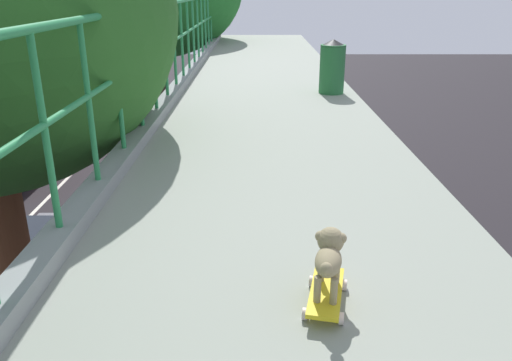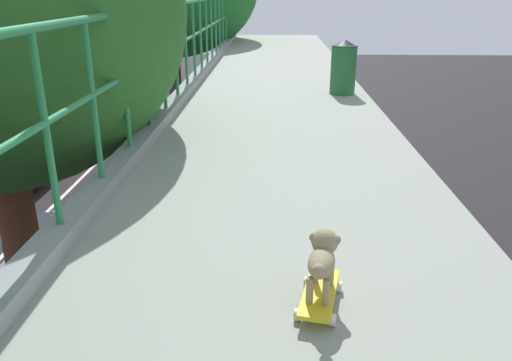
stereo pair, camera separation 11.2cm
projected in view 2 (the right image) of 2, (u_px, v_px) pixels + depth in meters
name	position (u px, v px, depth m)	size (l,w,h in m)	color
car_grey_seventh	(55.00, 248.00, 13.50)	(1.87, 4.14, 1.32)	slate
city_bus	(54.00, 113.00, 22.71)	(2.52, 11.27, 3.33)	#B02222
toy_skateboard	(319.00, 294.00, 2.56)	(0.27, 0.48, 0.08)	yellow
small_dog	(323.00, 256.00, 2.50)	(0.19, 0.36, 0.30)	#948460
litter_bin	(343.00, 66.00, 7.56)	(0.39, 0.39, 0.80)	#256836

